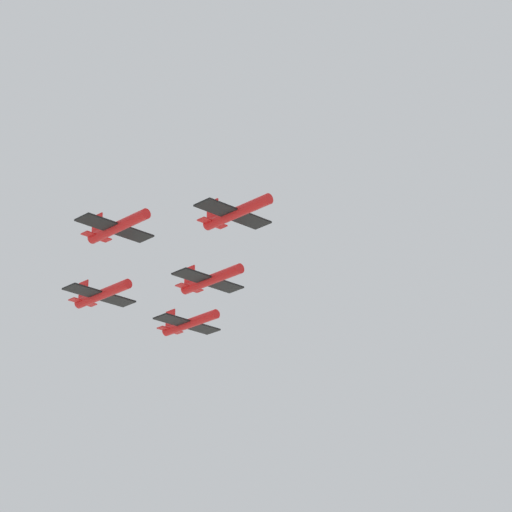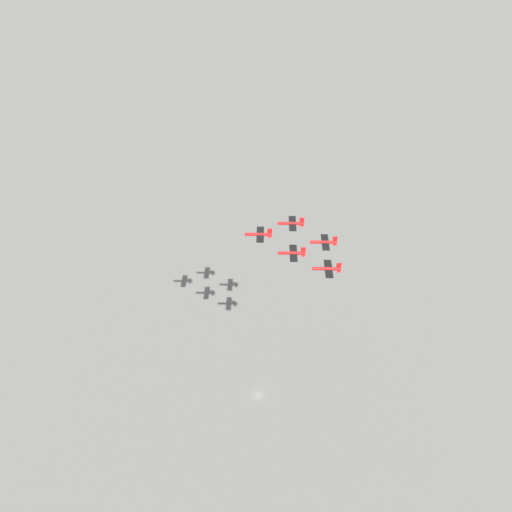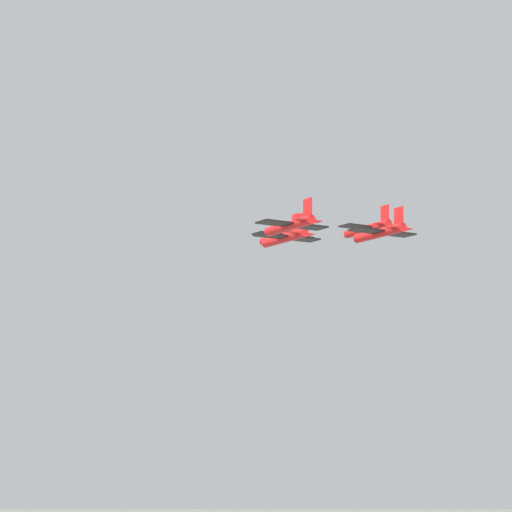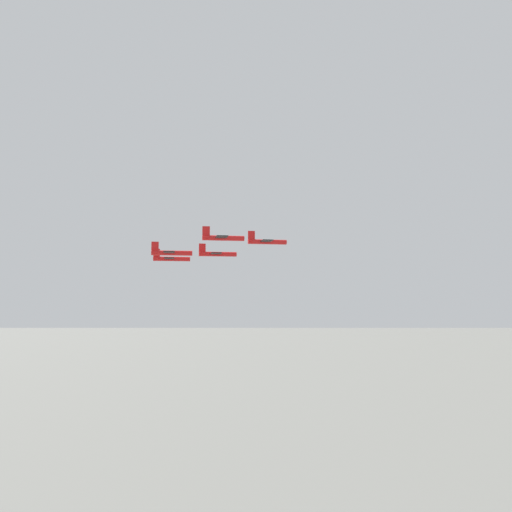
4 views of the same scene
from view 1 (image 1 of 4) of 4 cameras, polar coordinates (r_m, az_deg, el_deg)
jet_0 at (r=130.36m, az=-1.00°, el=2.04°), size 9.20×9.03×3.30m
jet_1 at (r=141.75m, az=-2.20°, el=-1.12°), size 9.20×9.03×3.30m
jet_2 at (r=134.60m, az=-6.59°, el=1.36°), size 9.20×9.03×3.30m
jet_3 at (r=154.13m, az=-3.20°, el=-3.18°), size 9.20×9.03×3.30m
jet_4 at (r=146.16m, az=-7.32°, el=-1.80°), size 9.20×9.03×3.30m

